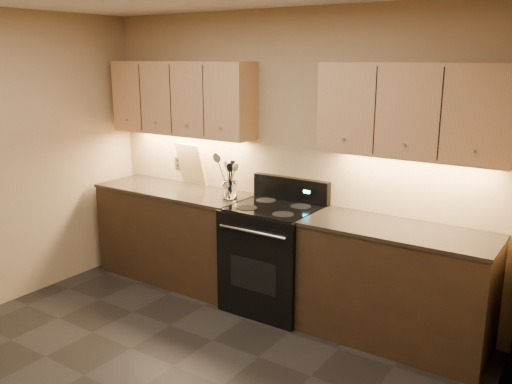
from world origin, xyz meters
TOP-DOWN VIEW (x-y plane):
  - wall_back at (0.00, 2.00)m, footprint 4.00×0.04m
  - wall_right at (2.00, 0.00)m, footprint 0.04×4.00m
  - counter_left at (-1.10, 1.70)m, footprint 1.62×0.62m
  - counter_right at (1.18, 1.70)m, footprint 1.46×0.62m
  - stove at (0.08, 1.68)m, footprint 0.76×0.68m
  - upper_cab_left at (-1.10, 1.85)m, footprint 1.60×0.30m
  - upper_cab_right at (1.18, 1.85)m, footprint 1.44×0.30m
  - outlet_plate at (-1.30, 1.99)m, footprint 0.08×0.01m
  - utensil_crock at (-0.42, 1.71)m, footprint 0.15×0.15m
  - cutting_board at (-1.08, 1.94)m, footprint 0.36×0.17m
  - wooden_spoon at (-0.45, 1.70)m, footprint 0.14×0.12m
  - black_spoon at (-0.43, 1.72)m, footprint 0.10×0.11m
  - black_turner at (-0.41, 1.69)m, footprint 0.12×0.18m
  - steel_spatula at (-0.40, 1.72)m, footprint 0.22×0.15m
  - steel_skimmer at (-0.40, 1.69)m, footprint 0.23×0.12m

SIDE VIEW (x-z plane):
  - counter_left at x=-1.10m, z-range 0.00..0.93m
  - counter_right at x=1.18m, z-range 0.00..0.93m
  - stove at x=0.08m, z-range -0.09..1.05m
  - utensil_crock at x=-0.42m, z-range 0.92..1.09m
  - wooden_spoon at x=-0.45m, z-range 0.94..1.26m
  - black_spoon at x=-0.43m, z-range 0.94..1.27m
  - steel_spatula at x=-0.40m, z-range 0.94..1.29m
  - black_turner at x=-0.41m, z-range 0.94..1.30m
  - outlet_plate at x=-1.30m, z-range 1.06..1.18m
  - cutting_board at x=-1.08m, z-range 0.93..1.35m
  - steel_skimmer at x=-0.40m, z-range 0.94..1.35m
  - wall_back at x=0.00m, z-range 0.00..2.60m
  - wall_right at x=2.00m, z-range 0.00..2.60m
  - upper_cab_left at x=-1.10m, z-range 1.45..2.15m
  - upper_cab_right at x=1.18m, z-range 1.45..2.15m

